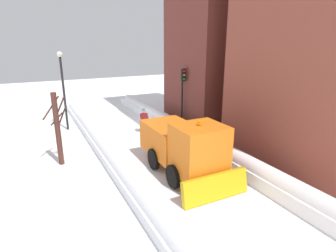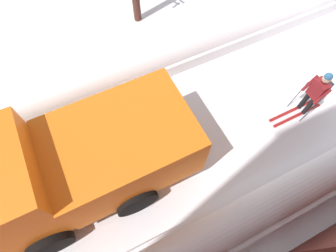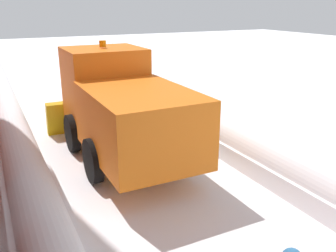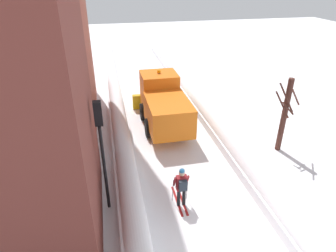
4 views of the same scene
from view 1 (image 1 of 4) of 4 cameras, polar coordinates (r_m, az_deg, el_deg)
ground_plane at (r=13.65m, az=4.59°, el=-11.13°), size 80.00×80.00×0.00m
snowbank_left at (r=14.95m, az=13.86°, el=-6.95°), size 1.10×36.00×1.07m
snowbank_right at (r=12.40m, az=-6.68°, el=-12.33°), size 1.10×36.00×0.92m
plow_truck at (r=13.76m, az=3.25°, el=-4.07°), size 3.20×5.98×3.12m
skier at (r=20.15m, az=-5.01°, el=1.41°), size 0.62×1.80×1.81m
traffic_light_pole at (r=20.35m, az=3.08°, el=7.93°), size 0.28×0.42×4.56m
street_lamp at (r=21.59m, az=-20.92°, el=8.47°), size 0.40×0.40×5.76m
bare_tree_near at (r=15.69m, az=-21.85°, el=-0.34°), size 1.20×1.03×3.95m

